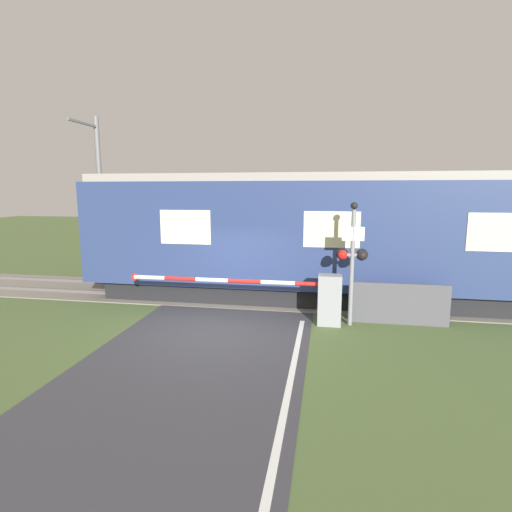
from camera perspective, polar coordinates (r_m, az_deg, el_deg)
ground_plane at (r=10.33m, az=-5.32°, el=-10.42°), size 80.00×80.00×0.00m
track_bed at (r=13.43m, az=-1.50°, el=-5.61°), size 36.00×3.20×0.13m
train at (r=12.78m, az=10.65°, el=2.69°), size 15.51×2.93×3.99m
crossing_barrier at (r=10.62m, az=8.12°, el=-5.77°), size 5.84×0.44×1.33m
signal_post at (r=10.46m, az=13.59°, el=-0.04°), size 0.79×0.26×3.20m
catenary_pole at (r=17.71m, az=-21.42°, el=8.26°), size 0.20×1.90×6.41m
roadside_fence at (r=11.16m, az=19.88°, el=-6.48°), size 2.47×0.06×1.10m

